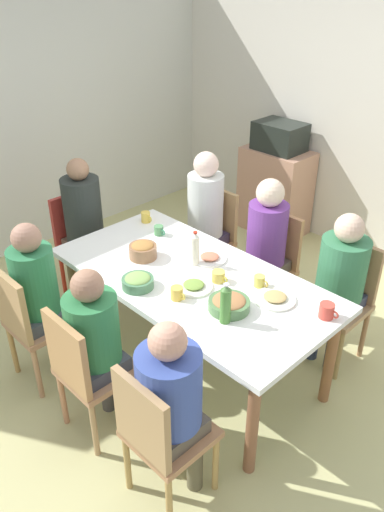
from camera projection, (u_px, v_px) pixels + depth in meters
name	position (u px, v px, depth m)	size (l,w,h in m)	color
ground_plane	(192.00, 363.00, 3.72)	(5.86, 5.86, 0.00)	#C2BE7F
wall_left	(1.00, 121.00, 4.61)	(0.12, 5.02, 2.60)	silver
dining_table	(192.00, 286.00, 3.38)	(1.94, 0.98, 0.77)	white
chair_0	(343.00, 295.00, 3.59)	(0.40, 0.40, 0.90)	tan
person_0	(340.00, 276.00, 3.44)	(0.33, 0.33, 1.17)	#353442
chair_1	(30.00, 320.00, 3.34)	(0.40, 0.40, 0.90)	#B07A58
person_1	(38.00, 290.00, 3.30)	(0.30, 0.30, 1.19)	#3D413C
chair_2	(81.00, 240.00, 4.30)	(0.40, 0.40, 0.90)	#AF3021
person_2	(84.00, 218.00, 4.13)	(0.31, 0.31, 1.25)	brown
chair_3	(211.00, 234.00, 4.39)	(0.40, 0.40, 0.90)	#A7754A
person_3	(205.00, 212.00, 4.21)	(0.30, 0.30, 1.27)	#243450
chair_4	(158.00, 433.00, 2.54)	(0.40, 0.40, 0.90)	#AC764F
person_4	(171.00, 397.00, 2.50)	(0.33, 0.33, 1.15)	brown
chair_5	(85.00, 369.00, 2.94)	(0.40, 0.40, 0.90)	#B17C56
person_5	(95.00, 337.00, 2.91)	(0.31, 0.31, 1.15)	#48433F
chair_6	(271.00, 261.00, 3.99)	(0.40, 0.40, 0.90)	#B37E50
person_6	(265.00, 240.00, 3.82)	(0.30, 0.30, 1.23)	brown
plate_0	(194.00, 286.00, 3.20)	(0.24, 0.24, 0.04)	silver
plate_1	(210.00, 258.00, 3.51)	(0.23, 0.23, 0.04)	silver
plate_2	(275.00, 298.00, 3.09)	(0.26, 0.26, 0.04)	white
bowl_0	(138.00, 281.00, 3.20)	(0.20, 0.20, 0.08)	#4A7C54
bowl_1	(143.00, 250.00, 3.51)	(0.19, 0.19, 0.11)	#926544
bowl_2	(229.00, 304.00, 3.00)	(0.25, 0.25, 0.08)	#537D4A
cup_0	(159.00, 230.00, 3.82)	(0.11, 0.07, 0.07)	#508D56
cup_1	(327.00, 311.00, 2.92)	(0.12, 0.09, 0.09)	#D3473A
cup_2	(146.00, 217.00, 4.00)	(0.11, 0.07, 0.08)	#ECC64B
cup_3	(219.00, 276.00, 3.26)	(0.12, 0.09, 0.07)	#E3C253
cup_4	(177.00, 293.00, 3.09)	(0.11, 0.08, 0.08)	#ECBE4A
cup_5	(260.00, 281.00, 3.21)	(0.11, 0.07, 0.07)	#DBCC54
bottle_0	(226.00, 304.00, 2.85)	(0.06, 0.06, 0.26)	#437E2F
bottle_1	(195.00, 249.00, 3.40)	(0.06, 0.06, 0.25)	silver
side_cabinet	(275.00, 191.00, 5.37)	(0.70, 0.44, 0.90)	tan
microwave	(280.00, 136.00, 5.07)	(0.48, 0.36, 0.28)	black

